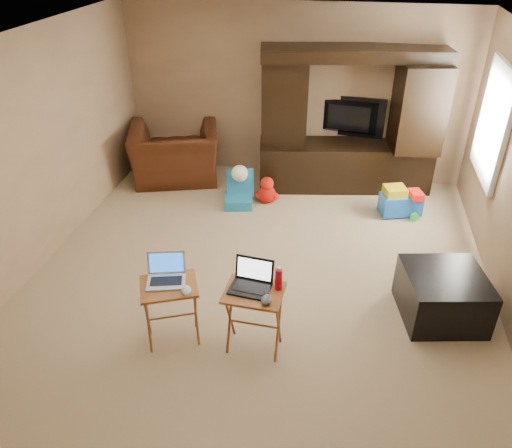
% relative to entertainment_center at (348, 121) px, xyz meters
% --- Properties ---
extents(floor, '(5.50, 5.50, 0.00)m').
position_rel_entertainment_center_xyz_m(floor, '(-0.81, -2.41, -1.00)').
color(floor, beige).
rests_on(floor, ground).
extents(ceiling, '(5.50, 5.50, 0.00)m').
position_rel_entertainment_center_xyz_m(ceiling, '(-0.81, -2.41, 1.50)').
color(ceiling, silver).
rests_on(ceiling, ground).
extents(wall_back, '(5.00, 0.00, 5.00)m').
position_rel_entertainment_center_xyz_m(wall_back, '(-0.81, 0.34, 0.25)').
color(wall_back, tan).
rests_on(wall_back, ground).
extents(wall_front, '(5.00, 0.00, 5.00)m').
position_rel_entertainment_center_xyz_m(wall_front, '(-0.81, -5.16, 0.25)').
color(wall_front, tan).
rests_on(wall_front, ground).
extents(wall_left, '(0.00, 5.50, 5.50)m').
position_rel_entertainment_center_xyz_m(wall_left, '(-3.31, -2.41, 0.25)').
color(wall_left, tan).
rests_on(wall_left, ground).
extents(window_pane, '(0.00, 1.20, 1.20)m').
position_rel_entertainment_center_xyz_m(window_pane, '(1.67, -0.86, 0.40)').
color(window_pane, white).
rests_on(window_pane, ground).
extents(window_frame, '(0.06, 1.14, 1.34)m').
position_rel_entertainment_center_xyz_m(window_frame, '(1.65, -0.86, 0.40)').
color(window_frame, white).
rests_on(window_frame, ground).
extents(entertainment_center, '(2.52, 1.02, 2.01)m').
position_rel_entertainment_center_xyz_m(entertainment_center, '(0.00, 0.00, 0.00)').
color(entertainment_center, black).
rests_on(entertainment_center, floor).
extents(television, '(1.03, 0.26, 0.59)m').
position_rel_entertainment_center_xyz_m(television, '(0.00, 0.24, -0.04)').
color(television, black).
rests_on(television, entertainment_center).
extents(recliner, '(1.54, 1.43, 0.82)m').
position_rel_entertainment_center_xyz_m(recliner, '(-2.50, -0.25, -0.59)').
color(recliner, '#47230F').
rests_on(recliner, floor).
extents(child_rocker, '(0.46, 0.50, 0.50)m').
position_rel_entertainment_center_xyz_m(child_rocker, '(-1.39, -0.89, -0.76)').
color(child_rocker, '#1B6B95').
rests_on(child_rocker, floor).
extents(plush_toy, '(0.35, 0.29, 0.39)m').
position_rel_entertainment_center_xyz_m(plush_toy, '(-1.02, -0.72, -0.81)').
color(plush_toy, red).
rests_on(plush_toy, floor).
extents(push_toy, '(0.64, 0.53, 0.41)m').
position_rel_entertainment_center_xyz_m(push_toy, '(0.80, -0.71, -0.80)').
color(push_toy, blue).
rests_on(push_toy, floor).
extents(ottoman, '(0.90, 0.90, 0.49)m').
position_rel_entertainment_center_xyz_m(ottoman, '(1.08, -2.70, -0.76)').
color(ottoman, black).
rests_on(ottoman, floor).
extents(tray_table_left, '(0.62, 0.56, 0.65)m').
position_rel_entertainment_center_xyz_m(tray_table_left, '(-1.42, -3.53, -0.68)').
color(tray_table_left, '#9C5825').
rests_on(tray_table_left, floor).
extents(tray_table_right, '(0.53, 0.43, 0.66)m').
position_rel_entertainment_center_xyz_m(tray_table_right, '(-0.66, -3.50, -0.67)').
color(tray_table_right, '#905922').
rests_on(tray_table_right, floor).
extents(laptop_left, '(0.40, 0.36, 0.24)m').
position_rel_entertainment_center_xyz_m(laptop_left, '(-1.45, -3.50, -0.24)').
color(laptop_left, silver).
rests_on(laptop_left, tray_table_left).
extents(laptop_right, '(0.38, 0.32, 0.24)m').
position_rel_entertainment_center_xyz_m(laptop_right, '(-0.70, -3.48, -0.22)').
color(laptop_right, black).
rests_on(laptop_right, tray_table_right).
extents(mouse_left, '(0.13, 0.15, 0.05)m').
position_rel_entertainment_center_xyz_m(mouse_left, '(-1.23, -3.60, -0.33)').
color(mouse_left, silver).
rests_on(mouse_left, tray_table_left).
extents(mouse_right, '(0.10, 0.15, 0.06)m').
position_rel_entertainment_center_xyz_m(mouse_right, '(-0.53, -3.62, -0.31)').
color(mouse_right, '#424348').
rests_on(mouse_right, tray_table_right).
extents(water_bottle, '(0.07, 0.07, 0.20)m').
position_rel_entertainment_center_xyz_m(water_bottle, '(-0.46, -3.42, -0.24)').
color(water_bottle, red).
rests_on(water_bottle, tray_table_right).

